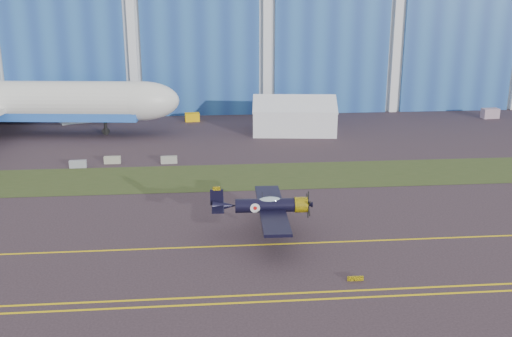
{
  "coord_description": "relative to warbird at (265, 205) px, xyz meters",
  "views": [
    {
      "loc": [
        11.15,
        -50.93,
        20.63
      ],
      "look_at": [
        16.27,
        5.91,
        3.4
      ],
      "focal_mm": 42.0,
      "sensor_mm": 36.0,
      "label": 1
    }
  ],
  "objects": [
    {
      "name": "hangar",
      "position": [
        -16.27,
        74.88,
        12.16
      ],
      "size": [
        220.0,
        45.7,
        30.0
      ],
      "color": "silver",
      "rests_on": "ground"
    },
    {
      "name": "barrier_c",
      "position": [
        -9.43,
        23.36,
        -2.35
      ],
      "size": [
        2.03,
        0.7,
        0.9
      ],
      "primitive_type": "cube",
      "rotation": [
        0.0,
        0.0,
        0.05
      ],
      "color": "gray",
      "rests_on": "ground"
    },
    {
      "name": "gse_box",
      "position": [
        42.18,
        45.53,
        -1.99
      ],
      "size": [
        2.81,
        1.66,
        1.62
      ],
      "primitive_type": "cube",
      "rotation": [
        0.0,
        0.0,
        0.08
      ],
      "color": "#A28598",
      "rests_on": "ground"
    },
    {
      "name": "barrier_a",
      "position": [
        -20.21,
        22.47,
        -2.35
      ],
      "size": [
        2.03,
        0.7,
        0.9
      ],
      "primitive_type": "cube",
      "rotation": [
        0.0,
        0.0,
        0.05
      ],
      "color": "gray",
      "rests_on": "ground"
    },
    {
      "name": "taxiway_centreline",
      "position": [
        -16.27,
        -1.91,
        -2.79
      ],
      "size": [
        200.0,
        0.2,
        0.02
      ],
      "primitive_type": "cube",
      "color": "yellow",
      "rests_on": "ground"
    },
    {
      "name": "tug",
      "position": [
        -6.88,
        47.57,
        -2.13
      ],
      "size": [
        2.41,
        1.64,
        1.33
      ],
      "primitive_type": "cube",
      "rotation": [
        0.0,
        0.0,
        0.09
      ],
      "color": "#FFBD08",
      "rests_on": "ground"
    },
    {
      "name": "barrier_b",
      "position": [
        -16.35,
        23.91,
        -2.35
      ],
      "size": [
        2.0,
        0.6,
        0.9
      ],
      "primitive_type": "cube",
      "rotation": [
        0.0,
        0.0,
        -0.0
      ],
      "color": "#9E9F89",
      "rests_on": "ground"
    },
    {
      "name": "edge_line_far",
      "position": [
        -16.27,
        -10.41,
        -2.79
      ],
      "size": [
        80.0,
        0.2,
        0.02
      ],
      "primitive_type": "cube",
      "color": "yellow",
      "rests_on": "ground"
    },
    {
      "name": "ground",
      "position": [
        -16.27,
        3.09,
        -2.8
      ],
      "size": [
        260.0,
        260.0,
        0.0
      ],
      "primitive_type": "plane",
      "color": "#392B33",
      "rests_on": "ground"
    },
    {
      "name": "shipping_container",
      "position": [
        -24.93,
        48.44,
        -1.54
      ],
      "size": [
        6.27,
        4.39,
        2.52
      ],
      "primitive_type": "cube",
      "rotation": [
        0.0,
        0.0,
        0.39
      ],
      "color": "white",
      "rests_on": "ground"
    },
    {
      "name": "guard_board_right",
      "position": [
        5.73,
        -8.91,
        -2.62
      ],
      "size": [
        1.2,
        0.15,
        0.35
      ],
      "primitive_type": "cube",
      "color": "yellow",
      "rests_on": "ground"
    },
    {
      "name": "tent",
      "position": [
        8.38,
        38.77,
        0.03
      ],
      "size": [
        13.11,
        10.25,
        5.66
      ],
      "rotation": [
        0.0,
        0.0,
        -0.12
      ],
      "color": "white",
      "rests_on": "ground"
    },
    {
      "name": "grass_median",
      "position": [
        -16.27,
        17.09,
        -2.78
      ],
      "size": [
        260.0,
        10.0,
        0.02
      ],
      "primitive_type": "cube",
      "color": "#475128",
      "rests_on": "ground"
    },
    {
      "name": "edge_line_near",
      "position": [
        -16.27,
        -11.41,
        -2.79
      ],
      "size": [
        80.0,
        0.2,
        0.02
      ],
      "primitive_type": "cube",
      "color": "yellow",
      "rests_on": "ground"
    },
    {
      "name": "warbird",
      "position": [
        0.0,
        0.0,
        0.0
      ],
      "size": [
        10.13,
        12.09,
        3.51
      ],
      "rotation": [
        0.0,
        0.0,
        -0.03
      ],
      "color": "black",
      "rests_on": "ground"
    }
  ]
}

